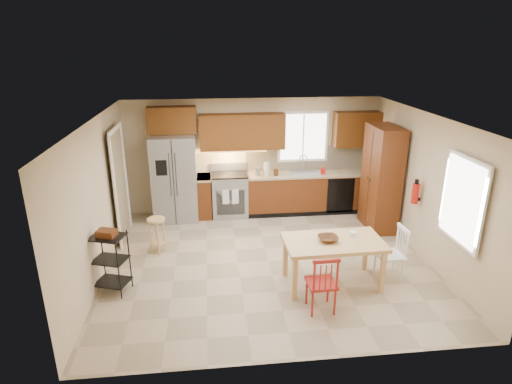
{
  "coord_description": "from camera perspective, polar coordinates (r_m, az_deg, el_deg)",
  "views": [
    {
      "loc": [
        -0.95,
        -6.58,
        3.66
      ],
      "look_at": [
        -0.17,
        0.4,
        1.15
      ],
      "focal_mm": 30.0,
      "sensor_mm": 36.0,
      "label": 1
    }
  ],
  "objects": [
    {
      "name": "soap_bottle",
      "position": [
        9.4,
        8.91,
        2.96
      ],
      "size": [
        0.09,
        0.09,
        0.19
      ],
      "primitive_type": "imported",
      "color": "#BA130C",
      "rests_on": "base_cabinet_run"
    },
    {
      "name": "upper_right_block",
      "position": [
        9.64,
        13.29,
        8.17
      ],
      "size": [
        1.0,
        0.35,
        0.75
      ],
      "primitive_type": "cube",
      "color": "#5A2E0F",
      "rests_on": "wall_back"
    },
    {
      "name": "fire_extinguisher",
      "position": [
        8.04,
        20.48,
        -0.18
      ],
      "size": [
        0.12,
        0.12,
        0.36
      ],
      "primitive_type": "cylinder",
      "color": "#BA130C",
      "rests_on": "wall_right"
    },
    {
      "name": "bar_stool",
      "position": [
        7.94,
        -13.03,
        -5.67
      ],
      "size": [
        0.37,
        0.37,
        0.66
      ],
      "primitive_type": null,
      "rotation": [
        0.0,
        0.0,
        0.18
      ],
      "color": "tan",
      "rests_on": "floor"
    },
    {
      "name": "sink",
      "position": [
        9.44,
        6.48,
        2.28
      ],
      "size": [
        0.62,
        0.46,
        0.16
      ],
      "primitive_type": "cube",
      "color": "gray",
      "rests_on": "base_cabinet_run"
    },
    {
      "name": "wall_left",
      "position": [
        7.23,
        -20.37,
        -1.08
      ],
      "size": [
        0.02,
        5.0,
        2.5
      ],
      "primitive_type": "cube",
      "color": "#CCB793",
      "rests_on": "ground"
    },
    {
      "name": "paper_towel",
      "position": [
        9.19,
        1.41,
        3.1
      ],
      "size": [
        0.12,
        0.12,
        0.28
      ],
      "primitive_type": "cylinder",
      "color": "silver",
      "rests_on": "base_cabinet_run"
    },
    {
      "name": "base_cabinet_narrow",
      "position": [
        9.35,
        -6.89,
        -0.56
      ],
      "size": [
        0.3,
        0.6,
        0.9
      ],
      "primitive_type": "cube",
      "color": "#592A10",
      "rests_on": "floor"
    },
    {
      "name": "floor",
      "position": [
        7.59,
        1.65,
        -9.18
      ],
      "size": [
        5.5,
        5.5,
        0.0
      ],
      "primitive_type": "plane",
      "color": "tan",
      "rests_on": "ground"
    },
    {
      "name": "ceiling",
      "position": [
        6.75,
        1.86,
        9.76
      ],
      "size": [
        5.5,
        5.0,
        0.02
      ],
      "primitive_type": "cube",
      "color": "silver",
      "rests_on": "ground"
    },
    {
      "name": "dishwasher",
      "position": [
        9.5,
        11.19,
        -0.48
      ],
      "size": [
        0.6,
        0.02,
        0.78
      ],
      "primitive_type": "cube",
      "color": "black",
      "rests_on": "floor"
    },
    {
      "name": "upper_left_block",
      "position": [
        9.12,
        -1.85,
        8.05
      ],
      "size": [
        1.8,
        0.35,
        0.75
      ],
      "primitive_type": "cube",
      "color": "#5A2E0F",
      "rests_on": "wall_back"
    },
    {
      "name": "dining_table",
      "position": [
        6.87,
        10.14,
        -9.27
      ],
      "size": [
        1.54,
        0.89,
        0.74
      ],
      "primitive_type": null,
      "rotation": [
        0.0,
        0.0,
        0.03
      ],
      "color": "tan",
      "rests_on": "floor"
    },
    {
      "name": "doorway",
      "position": [
        8.48,
        -17.74,
        0.77
      ],
      "size": [
        0.04,
        0.95,
        2.1
      ],
      "primitive_type": "cube",
      "color": "#8C7A59",
      "rests_on": "wall_left"
    },
    {
      "name": "table_bowl",
      "position": [
        6.67,
        9.55,
        -6.49
      ],
      "size": [
        0.32,
        0.32,
        0.08
      ],
      "primitive_type": "imported",
      "rotation": [
        0.0,
        0.0,
        0.03
      ],
      "color": "#4A2813",
      "rests_on": "dining_table"
    },
    {
      "name": "refrigerator",
      "position": [
        9.16,
        -10.76,
        1.84
      ],
      "size": [
        0.92,
        0.75,
        1.82
      ],
      "primitive_type": "cube",
      "color": "gray",
      "rests_on": "floor"
    },
    {
      "name": "chair_white",
      "position": [
        7.19,
        17.42,
        -7.86
      ],
      "size": [
        0.43,
        0.43,
        0.89
      ],
      "primitive_type": null,
      "rotation": [
        0.0,
        0.0,
        1.6
      ],
      "color": "silver",
      "rests_on": "floor"
    },
    {
      "name": "utility_cart",
      "position": [
        6.88,
        -18.83,
        -8.93
      ],
      "size": [
        0.58,
        0.51,
        0.97
      ],
      "primitive_type": null,
      "rotation": [
        0.0,
        0.0,
        -0.32
      ],
      "color": "black",
      "rests_on": "floor"
    },
    {
      "name": "wall_front",
      "position": [
        4.83,
        5.96,
        -10.36
      ],
      "size": [
        5.5,
        0.02,
        2.5
      ],
      "primitive_type": "cube",
      "color": "#CCB793",
      "rests_on": "ground"
    },
    {
      "name": "upper_over_fridge",
      "position": [
        9.07,
        -11.16,
        9.4
      ],
      "size": [
        1.0,
        0.35,
        0.55
      ],
      "primitive_type": "cube",
      "color": "#5A2E0F",
      "rests_on": "wall_back"
    },
    {
      "name": "range_stove",
      "position": [
        9.34,
        -3.52,
        -0.41
      ],
      "size": [
        0.76,
        0.63,
        0.92
      ],
      "primitive_type": "cube",
      "color": "gray",
      "rests_on": "floor"
    },
    {
      "name": "pantry",
      "position": [
        8.87,
        16.35,
        1.75
      ],
      "size": [
        0.5,
        0.95,
        2.1
      ],
      "primitive_type": "cube",
      "color": "#592A10",
      "rests_on": "floor"
    },
    {
      "name": "wall_right",
      "position": [
        7.92,
        21.85,
        0.5
      ],
      "size": [
        0.02,
        5.0,
        2.5
      ],
      "primitive_type": "cube",
      "color": "#CCB793",
      "rests_on": "ground"
    },
    {
      "name": "wall_back",
      "position": [
        9.44,
        -0.38,
        4.88
      ],
      "size": [
        5.5,
        0.02,
        2.5
      ],
      "primitive_type": "cube",
      "color": "#CCB793",
      "rests_on": "ground"
    },
    {
      "name": "canister_wood",
      "position": [
        9.21,
        2.66,
        2.67
      ],
      "size": [
        0.1,
        0.1,
        0.14
      ],
      "primitive_type": "cylinder",
      "color": "#4A2813",
      "rests_on": "base_cabinet_run"
    },
    {
      "name": "chair_red",
      "position": [
        6.21,
        8.7,
        -11.77
      ],
      "size": [
        0.43,
        0.43,
        0.89
      ],
      "primitive_type": null,
      "rotation": [
        0.0,
        0.0,
        0.03
      ],
      "color": "maroon",
      "rests_on": "floor"
    },
    {
      "name": "table_jar",
      "position": [
        6.87,
        12.8,
        -5.68
      ],
      "size": [
        0.11,
        0.11,
        0.13
      ],
      "primitive_type": "cylinder",
      "rotation": [
        0.0,
        0.0,
        0.03
      ],
      "color": "silver",
      "rests_on": "dining_table"
    },
    {
      "name": "backsplash",
      "position": [
        9.66,
        7.29,
        4.6
      ],
      "size": [
        2.92,
        0.03,
        0.55
      ],
      "primitive_type": "cube",
      "color": "beige",
      "rests_on": "wall_back"
    },
    {
      "name": "window_right",
      "position": [
        6.9,
        25.86,
        -1.07
      ],
      "size": [
        0.04,
        1.02,
        1.32
      ],
      "primitive_type": "cube",
      "color": "white",
      "rests_on": "wall_right"
    },
    {
      "name": "canister_steel",
      "position": [
        9.18,
        0.17,
        2.76
      ],
      "size": [
        0.11,
        0.11,
        0.18
      ],
      "primitive_type": "cylinder",
      "color": "gray",
      "rests_on": "base_cabinet_run"
    },
    {
      "name": "base_cabinet_run",
      "position": [
        9.61,
        7.49,
        -0.02
      ],
      "size": [
        2.92,
        0.6,
        0.9
      ],
      "primitive_type": "cube",
      "color": "#592A10",
      "rests_on": "floor"
    },
    {
      "name": "undercab_glow",
      "position": [
        9.16,
        -3.68,
        5.54
      ],
      "size": [
        1.6,
        0.3,
        0.01
      ],
      "primitive_type": "cube",
      "color": "#FFBF66",
      "rests_on": "wall_back"
    },
    {
      "name": "window_back",
      "position": [
        9.5,
        6.3,
        7.34
      ],
      "size": [
        1.12,
        0.04,
        1.12
      ],
      "primitive_type": "cube",
      "color": "white",
      "rests_on": "wall_back"
    }
  ]
}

